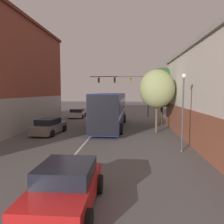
{
  "coord_description": "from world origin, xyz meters",
  "views": [
    {
      "loc": [
        3.17,
        -3.36,
        3.73
      ],
      "look_at": [
        1.62,
        16.99,
        1.84
      ],
      "focal_mm": 35.0,
      "sensor_mm": 36.0,
      "label": 1
    }
  ],
  "objects_px": {
    "parked_car_left_mid": "(77,113)",
    "street_tree_near": "(162,88)",
    "parked_car_left_near": "(49,126)",
    "traffic_signal_gantry": "(128,85)",
    "street_tree_far": "(157,89)",
    "street_lamp": "(183,108)",
    "hatchback_foreground": "(65,187)",
    "bus": "(111,108)"
  },
  "relations": [
    {
      "from": "street_tree_far",
      "to": "street_lamp",
      "type": "bearing_deg",
      "value": -83.17
    },
    {
      "from": "parked_car_left_near",
      "to": "street_lamp",
      "type": "relative_size",
      "value": 0.9
    },
    {
      "from": "parked_car_left_near",
      "to": "traffic_signal_gantry",
      "type": "height_order",
      "value": "traffic_signal_gantry"
    },
    {
      "from": "hatchback_foreground",
      "to": "street_tree_far",
      "type": "bearing_deg",
      "value": -18.79
    },
    {
      "from": "parked_car_left_mid",
      "to": "street_lamp",
      "type": "xyz_separation_m",
      "value": [
        10.79,
        -17.41,
        2.09
      ]
    },
    {
      "from": "parked_car_left_near",
      "to": "street_lamp",
      "type": "distance_m",
      "value": 11.7
    },
    {
      "from": "bus",
      "to": "parked_car_left_near",
      "type": "distance_m",
      "value": 6.64
    },
    {
      "from": "parked_car_left_near",
      "to": "street_tree_near",
      "type": "distance_m",
      "value": 12.78
    },
    {
      "from": "traffic_signal_gantry",
      "to": "street_tree_far",
      "type": "distance_m",
      "value": 13.2
    },
    {
      "from": "bus",
      "to": "street_tree_far",
      "type": "relative_size",
      "value": 2.09
    },
    {
      "from": "street_tree_near",
      "to": "traffic_signal_gantry",
      "type": "bearing_deg",
      "value": 114.02
    },
    {
      "from": "bus",
      "to": "traffic_signal_gantry",
      "type": "bearing_deg",
      "value": -8.55
    },
    {
      "from": "hatchback_foreground",
      "to": "traffic_signal_gantry",
      "type": "height_order",
      "value": "traffic_signal_gantry"
    },
    {
      "from": "parked_car_left_mid",
      "to": "street_lamp",
      "type": "height_order",
      "value": "street_lamp"
    },
    {
      "from": "street_tree_near",
      "to": "street_tree_far",
      "type": "distance_m",
      "value": 4.65
    },
    {
      "from": "street_lamp",
      "to": "street_tree_near",
      "type": "bearing_deg",
      "value": 88.14
    },
    {
      "from": "parked_car_left_near",
      "to": "street_lamp",
      "type": "xyz_separation_m",
      "value": [
        10.37,
        -5.02,
        2.05
      ]
    },
    {
      "from": "parked_car_left_mid",
      "to": "street_lamp",
      "type": "distance_m",
      "value": 20.59
    },
    {
      "from": "traffic_signal_gantry",
      "to": "parked_car_left_mid",
      "type": "bearing_deg",
      "value": -164.92
    },
    {
      "from": "street_tree_near",
      "to": "street_tree_far",
      "type": "bearing_deg",
      "value": -104.12
    },
    {
      "from": "parked_car_left_near",
      "to": "traffic_signal_gantry",
      "type": "bearing_deg",
      "value": -20.5
    },
    {
      "from": "parked_car_left_mid",
      "to": "street_lamp",
      "type": "relative_size",
      "value": 0.85
    },
    {
      "from": "parked_car_left_mid",
      "to": "street_tree_near",
      "type": "height_order",
      "value": "street_tree_near"
    },
    {
      "from": "bus",
      "to": "parked_car_left_near",
      "type": "relative_size",
      "value": 2.78
    },
    {
      "from": "parked_car_left_mid",
      "to": "street_tree_near",
      "type": "xyz_separation_m",
      "value": [
        11.15,
        -6.42,
        3.58
      ]
    },
    {
      "from": "traffic_signal_gantry",
      "to": "street_tree_near",
      "type": "xyz_separation_m",
      "value": [
        3.75,
        -8.42,
        -0.54
      ]
    },
    {
      "from": "bus",
      "to": "parked_car_left_mid",
      "type": "distance_m",
      "value": 10.22
    },
    {
      "from": "hatchback_foreground",
      "to": "street_tree_far",
      "type": "xyz_separation_m",
      "value": [
        4.56,
        13.55,
        3.31
      ]
    },
    {
      "from": "parked_car_left_near",
      "to": "street_tree_near",
      "type": "relative_size",
      "value": 0.68
    },
    {
      "from": "bus",
      "to": "street_tree_far",
      "type": "height_order",
      "value": "street_tree_far"
    },
    {
      "from": "hatchback_foreground",
      "to": "parked_car_left_near",
      "type": "relative_size",
      "value": 0.88
    },
    {
      "from": "parked_car_left_mid",
      "to": "traffic_signal_gantry",
      "type": "height_order",
      "value": "traffic_signal_gantry"
    },
    {
      "from": "hatchback_foreground",
      "to": "street_lamp",
      "type": "distance_m",
      "value": 9.09
    },
    {
      "from": "street_lamp",
      "to": "street_tree_near",
      "type": "xyz_separation_m",
      "value": [
        0.36,
        10.99,
        1.49
      ]
    },
    {
      "from": "hatchback_foreground",
      "to": "street_lamp",
      "type": "bearing_deg",
      "value": -37.26
    },
    {
      "from": "bus",
      "to": "hatchback_foreground",
      "type": "relative_size",
      "value": 3.15
    },
    {
      "from": "parked_car_left_mid",
      "to": "traffic_signal_gantry",
      "type": "bearing_deg",
      "value": -78.37
    },
    {
      "from": "hatchback_foreground",
      "to": "street_tree_far",
      "type": "distance_m",
      "value": 14.68
    },
    {
      "from": "bus",
      "to": "parked_car_left_near",
      "type": "xyz_separation_m",
      "value": [
        -5.16,
        -3.95,
        -1.34
      ]
    },
    {
      "from": "bus",
      "to": "parked_car_left_mid",
      "type": "bearing_deg",
      "value": 34.78
    },
    {
      "from": "parked_car_left_mid",
      "to": "street_lamp",
      "type": "bearing_deg",
      "value": -151.65
    },
    {
      "from": "traffic_signal_gantry",
      "to": "street_tree_near",
      "type": "relative_size",
      "value": 1.39
    }
  ]
}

